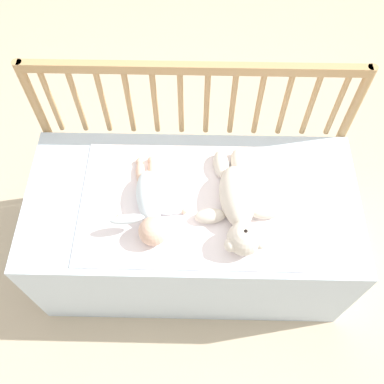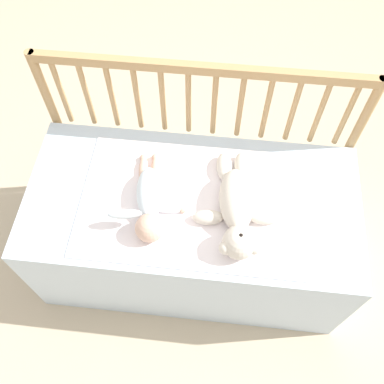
% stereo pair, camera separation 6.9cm
% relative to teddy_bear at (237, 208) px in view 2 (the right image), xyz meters
% --- Properties ---
extents(ground_plane, '(12.00, 12.00, 0.00)m').
position_rel_teddy_bear_xyz_m(ground_plane, '(-0.17, 0.05, -0.59)').
color(ground_plane, '#C6B293').
extents(crib_mattress, '(1.27, 0.62, 0.53)m').
position_rel_teddy_bear_xyz_m(crib_mattress, '(-0.17, 0.05, -0.32)').
color(crib_mattress, silver).
rests_on(crib_mattress, ground_plane).
extents(crib_rail, '(1.27, 0.04, 0.89)m').
position_rel_teddy_bear_xyz_m(crib_rail, '(-0.17, 0.38, 0.05)').
color(crib_rail, tan).
rests_on(crib_rail, ground_plane).
extents(blanket, '(0.84, 0.53, 0.01)m').
position_rel_teddy_bear_xyz_m(blanket, '(-0.16, 0.03, -0.05)').
color(blanket, white).
rests_on(blanket, crib_mattress).
extents(teddy_bear, '(0.32, 0.46, 0.12)m').
position_rel_teddy_bear_xyz_m(teddy_bear, '(0.00, 0.00, 0.00)').
color(teddy_bear, silver).
rests_on(teddy_bear, crib_mattress).
extents(baby, '(0.28, 0.39, 0.10)m').
position_rel_teddy_bear_xyz_m(baby, '(-0.32, -0.00, -0.01)').
color(baby, white).
rests_on(baby, crib_mattress).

